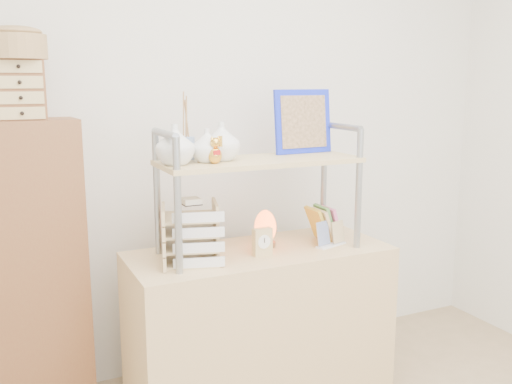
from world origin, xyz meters
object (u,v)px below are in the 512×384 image
desk (260,327)px  letter_tray (192,237)px  cabinet (33,271)px  salt_lamp (265,228)px

desk → letter_tray: 0.60m
cabinet → desk: bearing=-25.0°
salt_lamp → desk: bearing=-136.6°
cabinet → salt_lamp: (1.00, -0.32, 0.16)m
salt_lamp → letter_tray: bearing=-167.1°
cabinet → letter_tray: 0.76m
cabinet → salt_lamp: bearing=-21.6°
cabinet → letter_tray: (0.61, -0.41, 0.19)m
desk → cabinet: size_ratio=0.89×
cabinet → salt_lamp: size_ratio=7.76×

